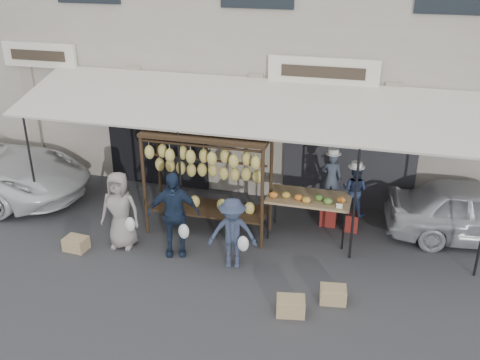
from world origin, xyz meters
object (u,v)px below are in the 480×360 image
Objects in this scene: vendor_left at (331,179)px; customer_left at (120,210)px; crate_far at (76,244)px; banana_rack at (206,164)px; customer_right at (232,233)px; vendor_right at (354,190)px; crate_near_b at (333,295)px; customer_mid at (173,214)px; crate_near_a at (291,306)px; produce_table at (309,199)px; sedan at (480,212)px.

customer_left is at bearing 23.79° from vendor_left.
vendor_left reaches higher than crate_far.
crate_far is at bearing -149.85° from banana_rack.
vendor_left is 0.75× the size of customer_left.
customer_right is (0.86, -1.10, -0.87)m from banana_rack.
customer_right is at bearing 59.35° from vendor_right.
crate_near_b is at bearing 94.92° from vendor_left.
crate_far is (-1.98, -0.41, -0.74)m from customer_mid.
crate_near_a is (1.33, -1.13, -0.57)m from customer_right.
banana_rack is 2.34× the size of vendor_right.
crate_near_a is at bearing 82.39° from vendor_left.
customer_left reaches higher than produce_table.
customer_right is 0.38× the size of sedan.
sedan is (5.85, 2.16, -0.24)m from customer_mid.
customer_mid is 0.47× the size of sedan.
crate_near_a is at bearing -44.04° from customer_mid.
vendor_right reaches higher than crate_near_a.
banana_rack is at bearing 20.16° from vendor_left.
customer_left is (-3.94, -2.03, -0.28)m from vendor_left.
vendor_right is 2.47× the size of crate_far.
crate_near_b is at bearing 131.68° from sedan.
customer_mid is at bearing 160.22° from customer_right.
banana_rack is 0.70× the size of sedan.
sedan reaches higher than crate_far.
sedan is at bearing 2.57° from customer_mid.
banana_rack is 5.80× the size of crate_near_b.
vendor_right is 0.30× the size of sedan.
produce_table is 3.79× the size of crate_near_b.
customer_right is 3.16× the size of crate_far.
customer_right is at bearing -24.36° from customer_mid.
crate_near_a is (-0.75, -3.14, -0.81)m from vendor_right.
vendor_right is (0.88, 0.52, 0.08)m from produce_table.
crate_near_b is at bearing -3.76° from crate_far.
customer_mid is 3.89× the size of crate_near_b.
vendor_right is at bearing 87.83° from crate_near_b.
vendor_right is 4.84m from customer_left.
customer_left is at bearing 163.79° from customer_right.
banana_rack reaches higher than crate_near_a.
vendor_left is 0.85× the size of customer_right.
banana_rack is at bearing 32.63° from vendor_right.
customer_left reaches higher than crate_far.
vendor_left is 2.70m from customer_right.
vendor_left is (2.43, 1.06, -0.48)m from banana_rack.
customer_mid is (1.13, 0.02, 0.06)m from customer_left.
banana_rack is 5.69m from sedan.
customer_left is at bearing -147.34° from banana_rack.
crate_near_a is 4.78m from sedan.
produce_table is at bearing 97.05° from sedan.
customer_left is at bearing -158.99° from produce_table.
vendor_left is 3.43m from crate_near_a.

